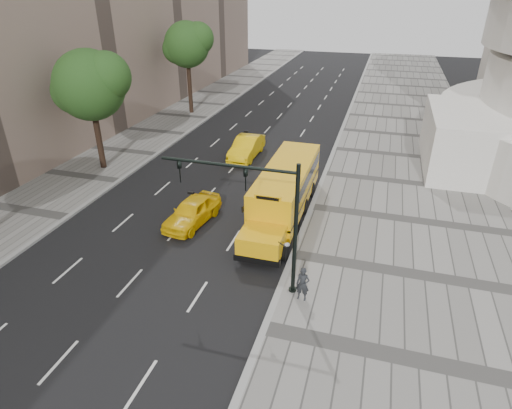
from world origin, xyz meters
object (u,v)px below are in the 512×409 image
(tree_c, at_px, (188,44))
(pedestrian, at_px, (303,284))
(taxi_far, at_px, (246,147))
(taxi_near, at_px, (192,211))
(tree_b, at_px, (90,85))
(traffic_signal, at_px, (264,211))
(school_bus, at_px, (285,188))

(tree_c, distance_m, pedestrian, 33.00)
(tree_c, xyz_separation_m, taxi_far, (9.69, -10.80, -6.34))
(tree_c, distance_m, taxi_far, 15.84)
(taxi_near, bearing_deg, tree_b, 158.12)
(tree_b, relative_size, traffic_signal, 1.38)
(tree_b, distance_m, traffic_signal, 18.91)
(school_bus, relative_size, traffic_signal, 1.81)
(tree_b, relative_size, school_bus, 0.76)
(school_bus, bearing_deg, taxi_far, 121.27)
(taxi_near, height_order, traffic_signal, traffic_signal)
(school_bus, height_order, pedestrian, school_bus)
(tree_b, relative_size, taxi_far, 1.75)
(tree_b, height_order, pedestrian, tree_b)
(school_bus, height_order, traffic_signal, traffic_signal)
(tree_c, bearing_deg, school_bus, -52.46)
(tree_b, bearing_deg, taxi_far, 29.80)
(traffic_signal, bearing_deg, taxi_near, 140.44)
(tree_c, relative_size, taxi_far, 1.87)
(school_bus, bearing_deg, taxi_near, -151.46)
(tree_b, height_order, tree_c, tree_c)
(tree_b, relative_size, pedestrian, 5.39)
(tree_b, bearing_deg, school_bus, -11.59)
(traffic_signal, bearing_deg, school_bus, 95.35)
(pedestrian, bearing_deg, tree_b, 150.70)
(tree_b, bearing_deg, pedestrian, -31.87)
(school_bus, relative_size, pedestrian, 7.06)
(pedestrian, xyz_separation_m, traffic_signal, (-1.93, 0.47, 3.12))
(taxi_far, distance_m, traffic_signal, 17.35)
(school_bus, distance_m, pedestrian, 8.31)
(taxi_near, bearing_deg, tree_c, 122.43)
(tree_b, xyz_separation_m, taxi_far, (9.68, 5.55, -5.55))
(taxi_near, distance_m, traffic_signal, 8.06)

